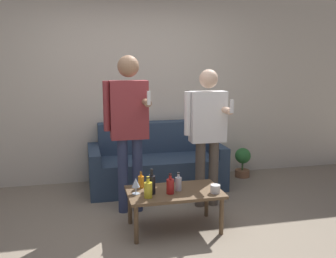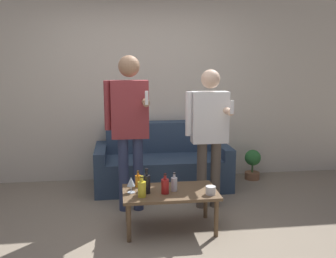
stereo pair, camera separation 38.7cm
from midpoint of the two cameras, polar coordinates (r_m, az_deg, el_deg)
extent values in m
plane|color=gray|center=(3.74, 0.26, -16.37)|extent=(16.00, 16.00, 0.00)
cube|color=beige|center=(5.28, -2.61, 6.75)|extent=(8.00, 0.06, 2.70)
cube|color=#334760|center=(4.96, 1.57, -6.90)|extent=(1.49, 0.59, 0.42)
cube|color=#334760|center=(5.29, 0.87, -3.41)|extent=(1.49, 0.23, 0.84)
cube|color=#334760|center=(4.99, -7.99, -6.01)|extent=(0.14, 0.83, 0.57)
cube|color=#334760|center=(5.23, 10.26, -5.31)|extent=(0.14, 0.83, 0.57)
cube|color=brown|center=(3.78, 3.29, -9.65)|extent=(0.94, 0.55, 0.03)
cylinder|color=brown|center=(3.60, -2.85, -14.19)|extent=(0.04, 0.04, 0.37)
cylinder|color=brown|center=(3.75, 10.40, -13.28)|extent=(0.04, 0.04, 0.37)
cylinder|color=brown|center=(4.01, -3.39, -11.54)|extent=(0.04, 0.04, 0.37)
cylinder|color=brown|center=(4.15, 8.47, -10.87)|extent=(0.04, 0.04, 0.37)
cylinder|color=silver|center=(3.76, 3.93, -8.44)|extent=(0.06, 0.06, 0.13)
cylinder|color=silver|center=(3.73, 3.94, -7.09)|extent=(0.02, 0.02, 0.05)
cylinder|color=black|center=(3.72, 3.95, -6.80)|extent=(0.03, 0.03, 0.01)
cylinder|color=yellow|center=(3.59, -0.89, -9.23)|extent=(0.08, 0.08, 0.15)
cylinder|color=yellow|center=(3.56, -0.89, -7.66)|extent=(0.03, 0.03, 0.06)
cylinder|color=black|center=(3.55, -0.89, -7.31)|extent=(0.03, 0.03, 0.01)
cylinder|color=#B21E1E|center=(3.68, 2.60, -8.79)|extent=(0.08, 0.08, 0.14)
cylinder|color=#B21E1E|center=(3.65, 2.61, -7.31)|extent=(0.03, 0.03, 0.06)
cylinder|color=black|center=(3.64, 2.62, -6.98)|extent=(0.03, 0.03, 0.01)
cylinder|color=orange|center=(3.87, -1.70, -7.99)|extent=(0.06, 0.06, 0.12)
cylinder|color=orange|center=(3.84, -1.71, -6.81)|extent=(0.02, 0.02, 0.05)
cylinder|color=black|center=(3.84, -1.71, -6.56)|extent=(0.03, 0.03, 0.01)
cylinder|color=black|center=(3.68, -0.23, -8.47)|extent=(0.07, 0.07, 0.18)
cylinder|color=black|center=(3.64, -0.23, -6.60)|extent=(0.03, 0.03, 0.07)
cylinder|color=black|center=(3.63, -0.23, -6.16)|extent=(0.03, 0.03, 0.01)
cylinder|color=silver|center=(3.72, -2.64, -9.67)|extent=(0.08, 0.08, 0.01)
cylinder|color=silver|center=(3.71, -2.64, -9.17)|extent=(0.01, 0.01, 0.06)
cone|color=silver|center=(3.69, -2.65, -8.03)|extent=(0.08, 0.08, 0.09)
cylinder|color=silver|center=(3.79, -0.52, -9.29)|extent=(0.07, 0.07, 0.01)
cylinder|color=silver|center=(3.78, -0.52, -8.75)|extent=(0.01, 0.01, 0.07)
cone|color=silver|center=(3.75, -0.52, -7.54)|extent=(0.08, 0.08, 0.10)
cylinder|color=white|center=(3.71, 9.53, -9.25)|extent=(0.10, 0.10, 0.08)
cylinder|color=navy|center=(4.24, -4.17, -6.96)|extent=(0.11, 0.11, 0.84)
cylinder|color=navy|center=(4.25, -1.96, -6.89)|extent=(0.11, 0.11, 0.84)
cube|color=#933338|center=(4.09, -3.16, 2.98)|extent=(0.41, 0.18, 0.63)
sphere|color=#9E7556|center=(4.05, -3.23, 9.53)|extent=(0.23, 0.23, 0.23)
cylinder|color=#933338|center=(4.07, -6.55, 3.57)|extent=(0.07, 0.07, 0.54)
cylinder|color=#9E7556|center=(3.95, -0.66, 4.13)|extent=(0.07, 0.28, 0.07)
cube|color=white|center=(3.78, -0.35, 4.76)|extent=(0.03, 0.03, 0.14)
cylinder|color=brown|center=(4.37, 7.72, -7.02)|extent=(0.11, 0.11, 0.77)
cylinder|color=brown|center=(4.41, 9.77, -6.90)|extent=(0.11, 0.11, 0.77)
cube|color=white|center=(4.24, 9.00, 1.76)|extent=(0.41, 0.18, 0.58)
sphere|color=beige|center=(4.20, 9.16, 7.52)|extent=(0.21, 0.21, 0.21)
cylinder|color=white|center=(4.17, 5.84, 2.30)|extent=(0.07, 0.07, 0.49)
cylinder|color=beige|center=(4.15, 11.70, 2.71)|extent=(0.07, 0.26, 0.07)
cube|color=white|center=(4.00, 12.49, 3.25)|extent=(0.03, 0.03, 0.14)
cylinder|color=#936042|center=(5.61, 14.65, -6.90)|extent=(0.21, 0.21, 0.10)
cylinder|color=#476B38|center=(5.58, 14.70, -5.73)|extent=(0.03, 0.03, 0.14)
sphere|color=#337A38|center=(5.54, 14.77, -4.27)|extent=(0.23, 0.23, 0.23)
camera|label=1|loc=(0.19, -87.27, 0.50)|focal=40.00mm
camera|label=2|loc=(0.19, 92.73, -0.50)|focal=40.00mm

